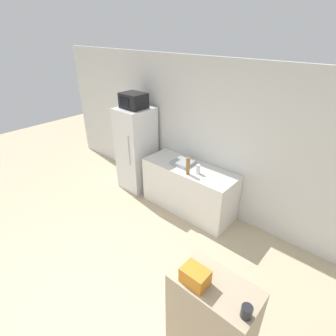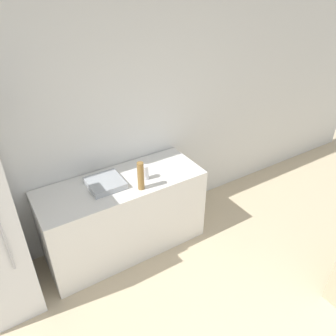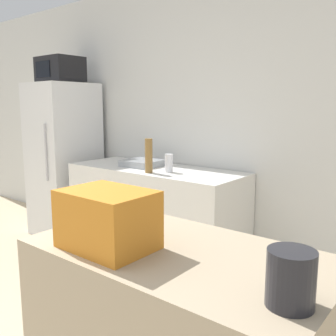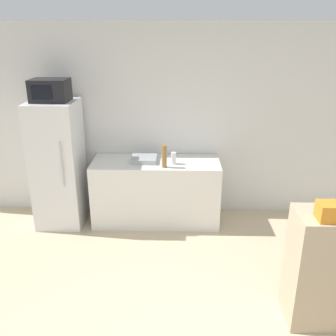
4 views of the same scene
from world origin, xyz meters
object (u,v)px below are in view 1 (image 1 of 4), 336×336
at_px(refrigerator, 137,149).
at_px(bottle_tall, 188,166).
at_px(microwave, 134,101).
at_px(bottle_short, 198,169).
at_px(jar, 247,312).
at_px(basket, 195,276).

bearing_deg(refrigerator, bottle_tall, -6.44).
height_order(microwave, bottle_short, microwave).
relative_size(bottle_tall, jar, 2.78).
relative_size(refrigerator, basket, 7.36).
relative_size(refrigerator, bottle_short, 10.72).
height_order(refrigerator, jar, refrigerator).
bearing_deg(jar, bottle_short, 133.55).
height_order(microwave, bottle_tall, microwave).
distance_m(microwave, basket, 3.44).
xyz_separation_m(bottle_tall, basket, (1.40, -1.72, 0.13)).
xyz_separation_m(microwave, jar, (3.26, -1.87, -0.68)).
xyz_separation_m(bottle_short, basket, (1.28, -1.85, 0.20)).
distance_m(bottle_short, basket, 2.26).
relative_size(refrigerator, microwave, 3.72).
bearing_deg(jar, bottle_tall, 137.42).
distance_m(refrigerator, microwave, 0.97).
bearing_deg(microwave, basket, -33.87).
bearing_deg(bottle_short, bottle_tall, -132.40).
bearing_deg(bottle_tall, refrigerator, 173.56).
xyz_separation_m(microwave, basket, (2.80, -1.88, -0.66)).
height_order(bottle_tall, bottle_short, bottle_tall).
bearing_deg(bottle_short, refrigerator, 178.80).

